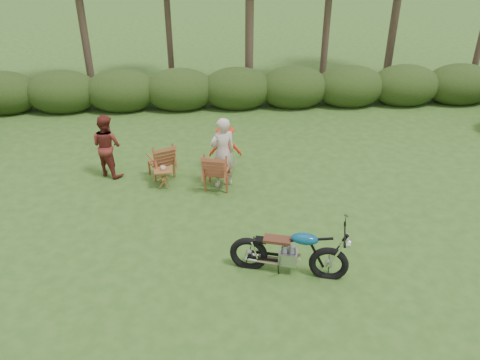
{
  "coord_description": "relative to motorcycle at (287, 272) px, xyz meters",
  "views": [
    {
      "loc": [
        -0.87,
        -6.86,
        5.65
      ],
      "look_at": [
        -0.33,
        1.84,
        0.9
      ],
      "focal_mm": 35.0,
      "sensor_mm": 36.0,
      "label": 1
    }
  ],
  "objects": [
    {
      "name": "motorcycle",
      "position": [
        0.0,
        0.0,
        0.0
      ],
      "size": [
        2.19,
        1.29,
        1.17
      ],
      "primitive_type": null,
      "rotation": [
        0.0,
        0.0,
        -0.26
      ],
      "color": "#0B6E9B",
      "rests_on": "ground"
    },
    {
      "name": "lawn_chair_right",
      "position": [
        -1.22,
        3.26,
        0.0
      ],
      "size": [
        0.82,
        0.82,
        0.98
      ],
      "primitive_type": null,
      "rotation": [
        0.0,
        0.0,
        2.89
      ],
      "color": "brown",
      "rests_on": "ground"
    },
    {
      "name": "adult_b",
      "position": [
        -3.97,
        4.13,
        0.0
      ],
      "size": [
        0.99,
        0.94,
        1.62
      ],
      "primitive_type": "imported",
      "rotation": [
        0.0,
        0.0,
        2.56
      ],
      "color": "maroon",
      "rests_on": "ground"
    },
    {
      "name": "ground",
      "position": [
        -0.43,
        0.12,
        0.0
      ],
      "size": [
        80.0,
        80.0,
        0.0
      ],
      "primitive_type": "plane",
      "color": "#294B19",
      "rests_on": "ground"
    },
    {
      "name": "side_table",
      "position": [
        -2.54,
        3.38,
        0.23
      ],
      "size": [
        0.49,
        0.43,
        0.47
      ],
      "primitive_type": null,
      "rotation": [
        0.0,
        0.0,
        0.12
      ],
      "color": "brown",
      "rests_on": "ground"
    },
    {
      "name": "cup",
      "position": [
        -2.53,
        3.39,
        0.51
      ],
      "size": [
        0.15,
        0.15,
        0.1
      ],
      "primitive_type": "imported",
      "rotation": [
        0.0,
        0.0,
        0.29
      ],
      "color": "beige",
      "rests_on": "side_table"
    },
    {
      "name": "lawn_chair_left",
      "position": [
        -2.64,
        3.95,
        0.0
      ],
      "size": [
        0.86,
        0.86,
        0.94
      ],
      "primitive_type": null,
      "rotation": [
        0.0,
        0.0,
        3.58
      ],
      "color": "brown",
      "rests_on": "ground"
    },
    {
      "name": "adult_a",
      "position": [
        -1.09,
        3.36,
        0.0
      ],
      "size": [
        0.76,
        0.63,
        1.77
      ],
      "primitive_type": "imported",
      "rotation": [
        0.0,
        0.0,
        3.52
      ],
      "color": "#B9A898",
      "rests_on": "ground"
    },
    {
      "name": "child",
      "position": [
        -1.0,
        4.15,
        0.0
      ],
      "size": [
        0.84,
        0.48,
        1.29
      ],
      "primitive_type": "imported",
      "rotation": [
        0.0,
        0.0,
        3.15
      ],
      "color": "red",
      "rests_on": "ground"
    }
  ]
}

